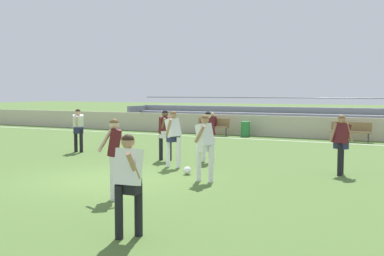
{
  "coord_description": "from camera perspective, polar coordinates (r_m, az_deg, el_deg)",
  "views": [
    {
      "loc": [
        7.69,
        -9.74,
        2.26
      ],
      "look_at": [
        0.69,
        3.61,
        1.12
      ],
      "focal_mm": 44.3,
      "sensor_mm": 36.0,
      "label": 1
    }
  ],
  "objects": [
    {
      "name": "bleacher_stand",
      "position": [
        26.29,
        12.51,
        1.04
      ],
      "size": [
        20.89,
        2.37,
        1.98
      ],
      "color": "#9EA3AD",
      "rests_on": "ground"
    },
    {
      "name": "field_line_sideline",
      "position": [
        23.0,
        8.01,
        -1.36
      ],
      "size": [
        44.0,
        0.12,
        0.01
      ],
      "primitive_type": "cube",
      "color": "white",
      "rests_on": "ground"
    },
    {
      "name": "sideline_wall",
      "position": [
        24.63,
        9.41,
        0.23
      ],
      "size": [
        48.0,
        0.16,
        1.07
      ],
      "primitive_type": "cube",
      "color": "beige",
      "rests_on": "ground"
    },
    {
      "name": "player_dark_trailing_run",
      "position": [
        15.75,
        -3.24,
        -0.29
      ],
      "size": [
        0.47,
        0.68,
        1.68
      ],
      "color": "black",
      "rests_on": "ground"
    },
    {
      "name": "bench_far_left",
      "position": [
        22.86,
        18.57,
        -0.21
      ],
      "size": [
        1.8,
        0.4,
        0.9
      ],
      "color": "olive",
      "rests_on": "ground"
    },
    {
      "name": "player_white_pressing_high",
      "position": [
        7.43,
        -7.66,
        -5.83
      ],
      "size": [
        0.45,
        0.6,
        1.62
      ],
      "color": "black",
      "rests_on": "ground"
    },
    {
      "name": "player_dark_wide_right",
      "position": [
        10.15,
        -9.31,
        -2.76
      ],
      "size": [
        0.68,
        0.49,
        1.71
      ],
      "color": "white",
      "rests_on": "ground"
    },
    {
      "name": "player_white_dropping_back",
      "position": [
        18.34,
        -13.54,
        0.16
      ],
      "size": [
        0.51,
        0.67,
        1.64
      ],
      "color": "black",
      "rests_on": "ground"
    },
    {
      "name": "bench_near_wall_gap",
      "position": [
        24.92,
        2.55,
        0.36
      ],
      "size": [
        1.8,
        0.4,
        0.9
      ],
      "color": "olive",
      "rests_on": "ground"
    },
    {
      "name": "player_white_on_ball",
      "position": [
        11.96,
        1.56,
        -1.68
      ],
      "size": [
        0.48,
        0.63,
        1.7
      ],
      "color": "white",
      "rests_on": "ground"
    },
    {
      "name": "trash_bin",
      "position": [
        24.41,
        6.45,
        -0.12
      ],
      "size": [
        0.46,
        0.46,
        0.77
      ],
      "primitive_type": "cylinder",
      "color": "#2D7F3D",
      "rests_on": "ground"
    },
    {
      "name": "player_dark_challenging",
      "position": [
        13.54,
        17.51,
        -1.33
      ],
      "size": [
        0.61,
        0.52,
        1.65
      ],
      "color": "black",
      "rests_on": "ground"
    },
    {
      "name": "ground_plane",
      "position": [
        12.61,
        -10.5,
        -6.09
      ],
      "size": [
        160.0,
        160.0,
        0.0
      ],
      "primitive_type": "plane",
      "color": "#4C6B30"
    },
    {
      "name": "spectator_seated",
      "position": [
        24.81,
        2.44,
        0.71
      ],
      "size": [
        0.36,
        0.42,
        1.21
      ],
      "color": "#2D2D38",
      "rests_on": "ground"
    },
    {
      "name": "player_dark_wide_left",
      "position": [
        15.32,
        1.94,
        -0.5
      ],
      "size": [
        0.46,
        0.59,
        1.64
      ],
      "color": "white",
      "rests_on": "ground"
    },
    {
      "name": "soccer_ball",
      "position": [
        13.08,
        -0.57,
        -5.15
      ],
      "size": [
        0.22,
        0.22,
        0.22
      ],
      "primitive_type": "sphere",
      "color": "white",
      "rests_on": "ground"
    },
    {
      "name": "player_white_overlapping",
      "position": [
        14.23,
        -2.28,
        -0.7
      ],
      "size": [
        0.51,
        0.61,
        1.7
      ],
      "color": "white",
      "rests_on": "ground"
    }
  ]
}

